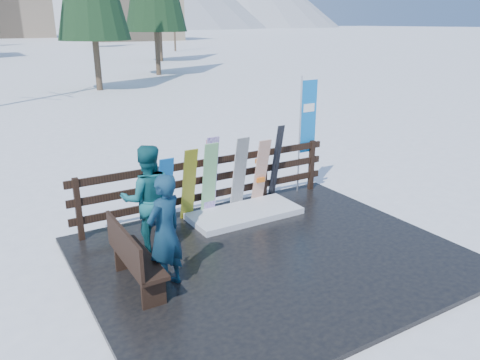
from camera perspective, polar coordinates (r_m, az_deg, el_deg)
ground at (r=7.98m, az=3.86°, el=-9.47°), size 700.00×700.00×0.00m
deck at (r=7.97m, az=3.87°, el=-9.22°), size 6.00×5.00×0.08m
fence at (r=9.43m, az=-3.63°, el=-0.05°), size 5.60×0.10×1.15m
snow_patch at (r=9.35m, az=0.57°, el=-4.09°), size 2.22×1.00×0.12m
bench at (r=6.94m, az=-12.99°, el=-9.00°), size 0.41×1.50×0.97m
snowboard_0 at (r=8.82m, az=-9.14°, el=-1.42°), size 0.28×0.37×1.37m
snowboard_1 at (r=9.15m, az=-3.75°, el=0.03°), size 0.29×0.30×1.52m
snowboard_2 at (r=8.98m, az=-6.26°, el=-0.58°), size 0.27×0.37×1.47m
snowboard_3 at (r=9.15m, az=-3.56°, el=0.42°), size 0.25×0.29×1.64m
snowboard_4 at (r=9.46m, az=-0.07°, el=0.79°), size 0.29×0.32×1.55m
snowboard_5 at (r=9.74m, az=2.55°, el=0.96°), size 0.28×0.34×1.44m
ski_pair_a at (r=9.22m, az=-3.73°, el=0.33°), size 0.16×0.17×1.57m
ski_pair_b at (r=9.99m, az=4.40°, el=2.10°), size 0.17×0.34×1.68m
rental_flag at (r=10.51m, az=8.08°, el=7.12°), size 0.45×0.04×2.60m
person_front at (r=6.72m, az=-9.15°, el=-6.36°), size 0.75×0.64×1.73m
person_back at (r=7.87m, az=-11.16°, el=-2.27°), size 1.03×0.89×1.83m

